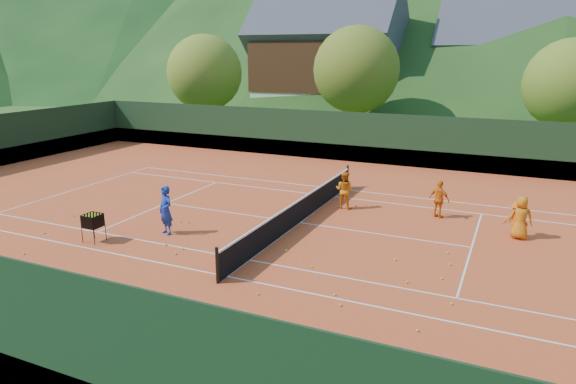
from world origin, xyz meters
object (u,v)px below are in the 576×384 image
at_px(ball_hopper, 93,221).
at_px(student_b, 439,199).
at_px(student_c, 521,218).
at_px(student_d, 516,219).
at_px(student_a, 344,190).
at_px(tennis_net, 300,210).
at_px(chalet_left, 327,61).
at_px(chalet_mid, 509,69).
at_px(coach, 166,210).

bearing_deg(ball_hopper, student_b, 36.31).
distance_m(student_c, student_d, 0.27).
bearing_deg(student_a, student_b, -170.38).
relative_size(tennis_net, ball_hopper, 12.07).
bearing_deg(chalet_left, chalet_mid, 14.04).
bearing_deg(student_d, student_b, -29.26).
xyz_separation_m(student_d, ball_hopper, (-13.43, -6.67, 0.10)).
bearing_deg(chalet_left, student_d, -57.94).
bearing_deg(student_b, coach, 58.15).
bearing_deg(student_c, tennis_net, 15.94).
height_order(student_c, student_d, student_c).
bearing_deg(student_d, student_a, -14.65).
bearing_deg(chalet_left, student_b, -61.31).
xyz_separation_m(student_b, chalet_mid, (1.17, 31.10, 4.21)).
bearing_deg(ball_hopper, coach, 42.83).
xyz_separation_m(chalet_left, chalet_mid, (16.00, 4.00, -0.66)).
bearing_deg(tennis_net, ball_hopper, -139.69).
distance_m(student_a, ball_hopper, 10.05).
relative_size(student_c, tennis_net, 0.13).
height_order(ball_hopper, chalet_left, chalet_left).
distance_m(student_c, chalet_left, 33.87).
relative_size(student_c, student_d, 1.21).
bearing_deg(chalet_left, student_c, -57.86).
distance_m(student_c, chalet_mid, 32.71).
bearing_deg(chalet_left, tennis_net, -71.57).
distance_m(coach, student_b, 10.66).
relative_size(student_a, chalet_mid, 0.13).
distance_m(coach, tennis_net, 5.07).
distance_m(coach, student_a, 7.56).
relative_size(coach, student_a, 1.13).
xyz_separation_m(ball_hopper, chalet_left, (-4.24, 34.88, 4.88)).
bearing_deg(ball_hopper, student_c, 25.55).
bearing_deg(tennis_net, student_c, 11.64).
height_order(student_c, chalet_mid, chalet_mid).
bearing_deg(student_b, student_a, 27.98).
bearing_deg(student_c, chalet_left, -53.56).
distance_m(student_b, student_c, 3.27).
distance_m(student_b, student_d, 3.06).
relative_size(coach, student_d, 1.39).
xyz_separation_m(student_c, tennis_net, (-7.84, -1.61, -0.28)).
xyz_separation_m(coach, student_b, (8.75, 6.08, -0.14)).
xyz_separation_m(student_a, tennis_net, (-0.96, -2.59, -0.30)).
bearing_deg(chalet_left, student_a, -68.21).
bearing_deg(student_b, ball_hopper, 59.67).
height_order(student_a, student_b, student_a).
bearing_deg(coach, chalet_left, 121.38).
bearing_deg(ball_hopper, chalet_left, 96.93).
relative_size(coach, student_c, 1.15).
height_order(student_c, tennis_net, student_c).
xyz_separation_m(student_c, ball_hopper, (-13.59, -6.50, -0.03)).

